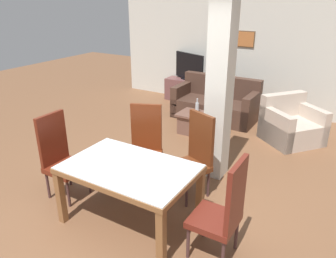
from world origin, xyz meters
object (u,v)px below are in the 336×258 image
object	(u,v)px
dining_chair_head_left	(60,155)
tv_stand	(189,91)
sofa	(216,105)
tv_screen	(189,67)
dining_chair_far_right	(195,155)
armchair	(291,126)
bottle	(197,107)
dining_chair_head_right	(224,210)
coffee_table	(193,122)
dining_chair_far_left	(145,144)
dining_table	(130,178)

from	to	relation	value
dining_chair_head_left	tv_stand	world-z (taller)	dining_chair_head_left
sofa	tv_screen	xyz separation A→B (m)	(-1.08, 0.79, 0.57)
dining_chair_far_right	armchair	size ratio (longest dim) A/B	0.92
dining_chair_far_right	dining_chair_head_left	distance (m)	1.77
bottle	tv_screen	distance (m)	2.07
dining_chair_head_right	tv_stand	bearing A→B (deg)	31.14
dining_chair_head_right	coffee_table	bearing A→B (deg)	31.91
tv_stand	dining_chair_far_right	bearing A→B (deg)	-61.51
dining_chair_far_right	armchair	distance (m)	2.60
dining_chair_far_right	dining_chair_head_right	bearing A→B (deg)	152.35
dining_chair_far_left	armchair	bearing A→B (deg)	-144.28
sofa	tv_screen	size ratio (longest dim) A/B	1.95
dining_table	dining_chair_head_right	size ratio (longest dim) A/B	1.31
sofa	tv_stand	xyz separation A→B (m)	(-1.08, 0.79, -0.03)
dining_chair_head_left	armchair	world-z (taller)	dining_chair_head_left
sofa	coffee_table	size ratio (longest dim) A/B	3.19
dining_table	bottle	world-z (taller)	dining_table
armchair	tv_screen	world-z (taller)	tv_screen
dining_chair_head_right	armchair	xyz separation A→B (m)	(-0.02, 3.39, -0.29)
dining_chair_head_right	tv_stand	size ratio (longest dim) A/B	0.95
tv_stand	dining_chair_head_right	bearing A→B (deg)	-58.86
dining_chair_head_right	dining_chair_far_left	size ratio (longest dim) A/B	1.00
dining_chair_far_right	coffee_table	bearing A→B (deg)	-40.88
sofa	coffee_table	bearing A→B (deg)	86.80
coffee_table	tv_screen	bearing A→B (deg)	119.91
dining_chair_head_right	dining_chair_far_right	distance (m)	1.21
dining_table	dining_chair_head_left	world-z (taller)	dining_chair_head_left
dining_chair_far_left	tv_stand	xyz separation A→B (m)	(-1.24, 3.73, -0.31)
armchair	tv_stand	xyz separation A→B (m)	(-2.75, 1.20, -0.02)
coffee_table	dining_chair_far_right	bearing A→B (deg)	-62.89
dining_chair_head_left	sofa	xyz separation A→B (m)	(0.60, 3.80, -0.28)
dining_chair_head_right	dining_chair_head_left	world-z (taller)	same
bottle	dining_chair_far_right	bearing A→B (deg)	-64.81
dining_table	bottle	bearing A→B (deg)	100.70
dining_chair_head_left	armchair	xyz separation A→B (m)	(2.27, 3.39, -0.29)
dining_chair_head_right	dining_chair_far_right	xyz separation A→B (m)	(-0.78, 0.92, 0.00)
sofa	tv_screen	bearing A→B (deg)	-36.14
armchair	bottle	distance (m)	1.77
coffee_table	sofa	bearing A→B (deg)	86.80
dining_chair_head_right	bottle	distance (m)	3.33
coffee_table	tv_stand	world-z (taller)	tv_stand
dining_chair_far_left	sofa	size ratio (longest dim) A/B	0.65
dining_table	tv_stand	distance (m)	4.88
dining_table	coffee_table	distance (m)	2.90
dining_chair_head_left	bottle	size ratio (longest dim) A/B	3.98
tv_stand	dining_table	bearing A→B (deg)	-70.58
dining_chair_far_right	dining_chair_head_left	world-z (taller)	same
dining_table	tv_stand	bearing A→B (deg)	109.42
coffee_table	tv_screen	world-z (taller)	tv_screen
coffee_table	tv_screen	size ratio (longest dim) A/B	0.61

